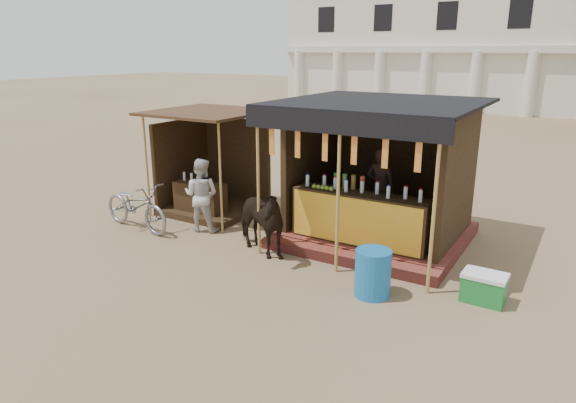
# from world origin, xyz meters

# --- Properties ---
(ground) EXTENTS (120.00, 120.00, 0.00)m
(ground) POSITION_xyz_m (0.00, 0.00, 0.00)
(ground) COLOR #846B4C
(ground) RESTS_ON ground
(main_stall) EXTENTS (3.60, 3.61, 2.78)m
(main_stall) POSITION_xyz_m (1.00, 3.36, 1.02)
(main_stall) COLOR maroon
(main_stall) RESTS_ON ground
(secondary_stall) EXTENTS (2.40, 2.40, 2.38)m
(secondary_stall) POSITION_xyz_m (-3.17, 3.24, 0.85)
(secondary_stall) COLOR #3A2815
(secondary_stall) RESTS_ON ground
(cow) EXTENTS (1.70, 1.23, 1.31)m
(cow) POSITION_xyz_m (-0.62, 1.53, 0.66)
(cow) COLOR black
(cow) RESTS_ON ground
(motorbike) EXTENTS (2.02, 0.91, 1.03)m
(motorbike) POSITION_xyz_m (-3.62, 1.35, 0.51)
(motorbike) COLOR gray
(motorbike) RESTS_ON ground
(bystander) EXTENTS (0.88, 0.77, 1.55)m
(bystander) POSITION_xyz_m (-2.36, 2.00, 0.78)
(bystander) COLOR beige
(bystander) RESTS_ON ground
(blue_barrel) EXTENTS (0.72, 0.72, 0.75)m
(blue_barrel) POSITION_xyz_m (1.88, 1.03, 0.38)
(blue_barrel) COLOR #1667AB
(blue_barrel) RESTS_ON ground
(red_crate) EXTENTS (0.42, 0.43, 0.29)m
(red_crate) POSITION_xyz_m (3.43, 2.00, 0.15)
(red_crate) COLOR #A3241B
(red_crate) RESTS_ON ground
(cooler) EXTENTS (0.65, 0.46, 0.46)m
(cooler) POSITION_xyz_m (3.41, 1.71, 0.23)
(cooler) COLOR #1A762E
(cooler) RESTS_ON ground
(background_building) EXTENTS (26.00, 7.45, 8.18)m
(background_building) POSITION_xyz_m (-2.00, 29.94, 3.98)
(background_building) COLOR silver
(background_building) RESTS_ON ground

